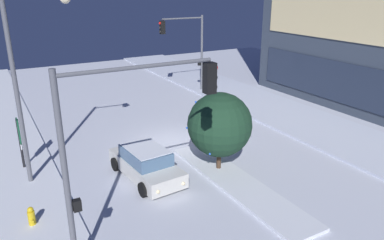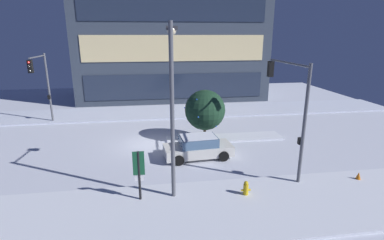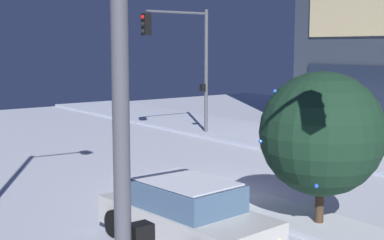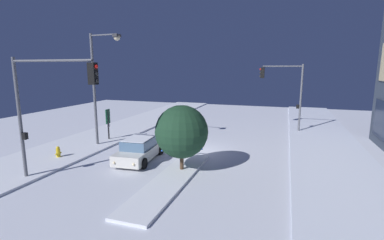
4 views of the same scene
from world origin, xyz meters
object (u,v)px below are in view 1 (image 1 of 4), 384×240
object	(u,v)px
street_lamp_arched	(30,65)
parking_info_sign	(20,138)
traffic_light_corner_far_left	(187,42)
fire_hydrant	(32,218)
decorated_tree_median	(220,125)
car_near	(146,163)
traffic_light_corner_near_right	(128,129)

from	to	relation	value
street_lamp_arched	parking_info_sign	distance (m)	4.18
traffic_light_corner_far_left	street_lamp_arched	world-z (taller)	street_lamp_arched
fire_hydrant	decorated_tree_median	bearing A→B (deg)	93.04
fire_hydrant	car_near	bearing A→B (deg)	106.32
traffic_light_corner_near_right	parking_info_sign	size ratio (longest dim) A/B	2.48
car_near	decorated_tree_median	size ratio (longest dim) A/B	1.19
traffic_light_corner_near_right	traffic_light_corner_far_left	distance (m)	20.13
traffic_light_corner_far_left	decorated_tree_median	bearing A→B (deg)	67.57
traffic_light_corner_far_left	parking_info_sign	distance (m)	16.16
street_lamp_arched	parking_info_sign	world-z (taller)	street_lamp_arched
traffic_light_corner_far_left	fire_hydrant	distance (m)	19.78
car_near	parking_info_sign	xyz separation A→B (m)	(-3.66, -4.89, 0.93)
traffic_light_corner_near_right	traffic_light_corner_far_left	size ratio (longest dim) A/B	1.03
traffic_light_corner_near_right	fire_hydrant	bearing A→B (deg)	130.55
fire_hydrant	decorated_tree_median	size ratio (longest dim) A/B	0.22
traffic_light_corner_near_right	parking_info_sign	world-z (taller)	traffic_light_corner_near_right
traffic_light_corner_far_left	fire_hydrant	xyz separation A→B (m)	(13.51, -13.93, -3.85)
traffic_light_corner_far_left	fire_hydrant	bearing A→B (deg)	44.12
street_lamp_arched	fire_hydrant	size ratio (longest dim) A/B	9.73
traffic_light_corner_far_left	decorated_tree_median	size ratio (longest dim) A/B	1.61
traffic_light_corner_far_left	street_lamp_arched	size ratio (longest dim) A/B	0.75
traffic_light_corner_near_right	street_lamp_arched	world-z (taller)	street_lamp_arched
parking_info_sign	car_near	bearing A→B (deg)	-37.59
parking_info_sign	decorated_tree_median	size ratio (longest dim) A/B	0.67
traffic_light_corner_far_left	street_lamp_arched	bearing A→B (deg)	37.91
street_lamp_arched	fire_hydrant	distance (m)	6.17
traffic_light_corner_near_right	parking_info_sign	distance (m)	9.23
traffic_light_corner_far_left	traffic_light_corner_near_right	bearing A→B (deg)	56.35
traffic_light_corner_far_left	street_lamp_arched	distance (m)	16.34
fire_hydrant	parking_info_sign	world-z (taller)	parking_info_sign
street_lamp_arched	traffic_light_corner_far_left	bearing A→B (deg)	43.92
traffic_light_corner_near_right	fire_hydrant	size ratio (longest dim) A/B	7.53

